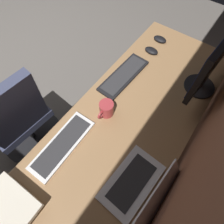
# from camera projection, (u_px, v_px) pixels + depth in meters

# --- Properties ---
(floor_plane) EXTENTS (5.37, 5.37, 0.00)m
(floor_plane) POSITION_uv_depth(u_px,v_px,m) (10.00, 58.00, 2.40)
(floor_plane) COLOR #59544F
(desk) EXTENTS (2.06, 0.69, 0.73)m
(desk) POSITION_uv_depth(u_px,v_px,m) (119.00, 139.00, 1.17)
(desk) COLOR #936D47
(desk) RESTS_ON ground
(drawer_pedestal) EXTENTS (0.40, 0.51, 0.69)m
(drawer_pedestal) POSITION_uv_depth(u_px,v_px,m) (111.00, 169.00, 1.39)
(drawer_pedestal) COLOR #936D47
(drawer_pedestal) RESTS_ON ground
(monitor_primary) EXTENTS (0.54, 0.20, 0.45)m
(monitor_primary) POSITION_uv_depth(u_px,v_px,m) (217.00, 58.00, 1.05)
(monitor_primary) COLOR black
(monitor_primary) RESTS_ON desk
(laptop_leftmost) EXTENTS (0.37, 0.31, 0.18)m
(laptop_leftmost) POSITION_uv_depth(u_px,v_px,m) (142.00, 189.00, 0.92)
(laptop_leftmost) COLOR silver
(laptop_leftmost) RESTS_ON desk
(keyboard_main) EXTENTS (0.43, 0.16, 0.02)m
(keyboard_main) POSITION_uv_depth(u_px,v_px,m) (124.00, 75.00, 1.31)
(keyboard_main) COLOR black
(keyboard_main) RESTS_ON desk
(keyboard_spare) EXTENTS (0.42, 0.15, 0.02)m
(keyboard_spare) POSITION_uv_depth(u_px,v_px,m) (62.00, 145.00, 1.07)
(keyboard_spare) COLOR silver
(keyboard_spare) RESTS_ON desk
(mouse_main) EXTENTS (0.06, 0.10, 0.03)m
(mouse_main) POSITION_uv_depth(u_px,v_px,m) (151.00, 51.00, 1.42)
(mouse_main) COLOR black
(mouse_main) RESTS_ON desk
(mouse_spare) EXTENTS (0.06, 0.10, 0.03)m
(mouse_spare) POSITION_uv_depth(u_px,v_px,m) (160.00, 39.00, 1.48)
(mouse_spare) COLOR black
(mouse_spare) RESTS_ON desk
(book_stack_near) EXTENTS (0.23, 0.27, 0.07)m
(book_stack_near) POSITION_uv_depth(u_px,v_px,m) (6.00, 211.00, 0.88)
(book_stack_near) COLOR #3D8456
(book_stack_near) RESTS_ON desk
(coffee_mug) EXTENTS (0.13, 0.09, 0.10)m
(coffee_mug) POSITION_uv_depth(u_px,v_px,m) (106.00, 109.00, 1.14)
(coffee_mug) COLOR #A53338
(coffee_mug) RESTS_ON desk
(office_chair) EXTENTS (0.56, 0.57, 0.97)m
(office_chair) POSITION_uv_depth(u_px,v_px,m) (20.00, 121.00, 1.46)
(office_chair) COLOR #383D56
(office_chair) RESTS_ON ground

